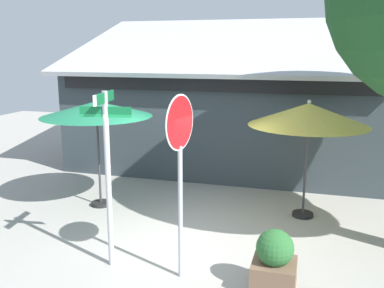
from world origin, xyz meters
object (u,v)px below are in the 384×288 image
object	(u,v)px
street_sign_post	(107,162)
sidewalk_planter	(274,262)
stop_sign	(180,151)
patio_umbrella_forest_green_left	(96,110)
patio_umbrella_mustard_center	(308,115)

from	to	relation	value
street_sign_post	sidewalk_planter	size ratio (longest dim) A/B	3.04
stop_sign	patio_umbrella_forest_green_left	size ratio (longest dim) A/B	1.17
street_sign_post	sidewalk_planter	world-z (taller)	street_sign_post
patio_umbrella_mustard_center	sidewalk_planter	distance (m)	3.55
stop_sign	patio_umbrella_mustard_center	distance (m)	3.55
street_sign_post	stop_sign	xyz separation A→B (m)	(1.21, -0.04, 0.27)
stop_sign	street_sign_post	bearing A→B (deg)	178.26
patio_umbrella_forest_green_left	patio_umbrella_mustard_center	xyz separation A→B (m)	(4.44, 0.60, -0.02)
street_sign_post	patio_umbrella_mustard_center	size ratio (longest dim) A/B	1.15
stop_sign	patio_umbrella_mustard_center	xyz separation A→B (m)	(1.73, 3.10, 0.16)
patio_umbrella_mustard_center	sidewalk_planter	size ratio (longest dim) A/B	2.64
street_sign_post	stop_sign	distance (m)	1.24
patio_umbrella_forest_green_left	sidewalk_planter	size ratio (longest dim) A/B	2.60
patio_umbrella_forest_green_left	stop_sign	bearing A→B (deg)	-42.66
patio_umbrella_forest_green_left	patio_umbrella_mustard_center	distance (m)	4.48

